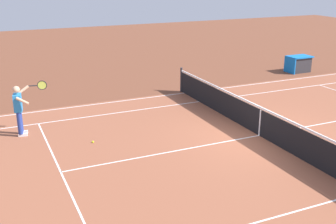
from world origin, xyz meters
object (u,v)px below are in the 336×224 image
(tennis_net, at_px, (260,121))
(equipment_cart_tarped, at_px, (298,64))
(tennis_ball, at_px, (93,142))
(tennis_player_near, at_px, (19,108))

(tennis_net, xyz_separation_m, equipment_cart_tarped, (-7.30, -6.68, -0.05))
(tennis_ball, bearing_deg, equipment_cart_tarped, -157.82)
(tennis_ball, bearing_deg, tennis_player_near, -40.21)
(tennis_player_near, relative_size, tennis_ball, 25.71)
(tennis_ball, xyz_separation_m, equipment_cart_tarped, (-12.40, -5.05, 0.40))
(tennis_player_near, bearing_deg, equipment_cart_tarped, -166.54)
(tennis_ball, relative_size, equipment_cart_tarped, 0.05)
(tennis_net, distance_m, equipment_cart_tarped, 9.89)
(tennis_player_near, bearing_deg, tennis_ball, 139.79)
(tennis_net, xyz_separation_m, tennis_player_near, (7.02, -3.25, 0.44))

